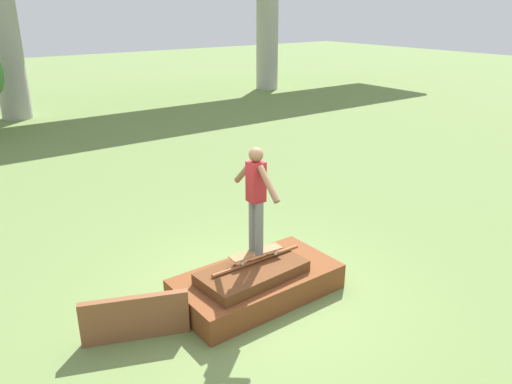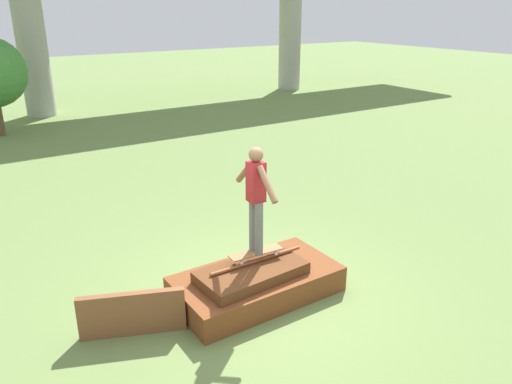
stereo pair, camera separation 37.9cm
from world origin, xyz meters
TOP-DOWN VIEW (x-y plane):
  - ground_plane at (0.00, 0.00)m, footprint 80.00×80.00m
  - scrap_pile at (-0.02, -0.01)m, footprint 2.45×1.29m
  - scrap_plank_loose at (-1.88, 0.11)m, footprint 1.32×0.61m
  - skateboard at (0.02, 0.05)m, footprint 0.84×0.25m
  - skater at (0.02, 0.05)m, footprint 0.23×1.10m

SIDE VIEW (x-z plane):
  - ground_plane at x=0.00m, z-range 0.00..0.00m
  - scrap_pile at x=-0.02m, z-range -0.07..0.55m
  - scrap_plank_loose at x=-1.88m, z-range 0.00..0.62m
  - skateboard at x=0.02m, z-range 0.65..0.74m
  - skater at x=0.02m, z-range 0.82..2.41m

